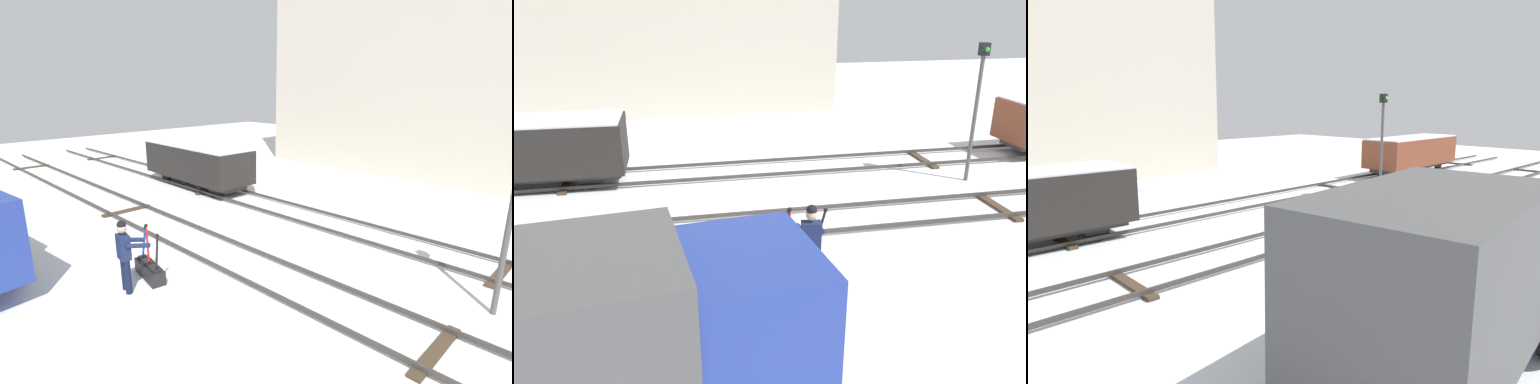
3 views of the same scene
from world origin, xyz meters
The scene contains 8 objects.
ground_plane centered at (0.00, 0.00, 0.00)m, with size 60.00×60.00×0.00m, color silver.
track_main_line centered at (0.00, 0.00, 0.11)m, with size 44.00×1.94×0.18m.
track_siding_near centered at (0.00, 4.31, 0.11)m, with size 44.00×1.94×0.18m.
switch_lever_frame centered at (-0.45, -2.17, 0.25)m, with size 1.38×0.56×1.45m.
rail_worker centered at (-0.23, -2.87, 1.01)m, with size 0.62×0.74×1.79m.
delivery_truck centered at (-3.85, -5.93, 1.56)m, with size 5.76×2.93×2.72m.
signal_post centered at (6.24, 2.18, 2.51)m, with size 0.24×0.32×4.14m.
freight_car_back_track centered at (-7.02, 4.31, 1.20)m, with size 6.01×2.18×2.04m.
Camera 2 is at (-2.78, -11.40, 5.48)m, focal length 36.24 mm.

